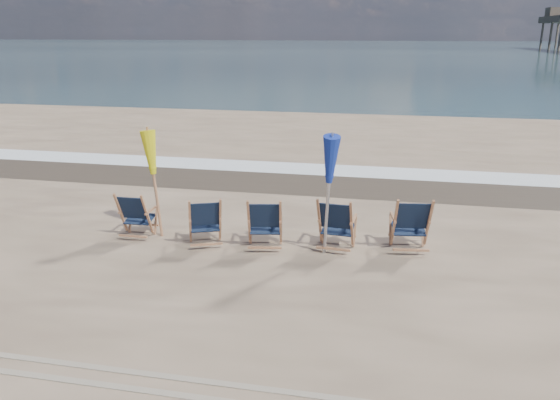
% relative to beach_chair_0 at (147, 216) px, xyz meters
% --- Properties ---
extents(ocean, '(400.00, 400.00, 0.00)m').
position_rel_beach_chair_0_xyz_m(ocean, '(2.59, 126.07, -0.49)').
color(ocean, '#324B54').
rests_on(ocean, ground).
extents(surf_foam, '(200.00, 1.40, 0.01)m').
position_rel_beach_chair_0_xyz_m(surf_foam, '(2.59, 6.37, -0.49)').
color(surf_foam, silver).
rests_on(surf_foam, ground).
extents(wet_sand_strip, '(200.00, 2.60, 0.00)m').
position_rel_beach_chair_0_xyz_m(wet_sand_strip, '(2.59, 4.87, -0.49)').
color(wet_sand_strip, '#42362A').
rests_on(wet_sand_strip, ground).
extents(beach_chair_0, '(0.64, 0.72, 0.98)m').
position_rel_beach_chair_0_xyz_m(beach_chair_0, '(0.00, 0.00, 0.00)').
color(beach_chair_0, '#111C33').
rests_on(beach_chair_0, ground).
extents(beach_chair_1, '(0.87, 0.92, 1.01)m').
position_rel_beach_chair_0_xyz_m(beach_chair_1, '(1.50, -0.03, 0.01)').
color(beach_chair_1, '#111C33').
rests_on(beach_chair_1, ground).
extents(beach_chair_2, '(0.79, 0.86, 1.05)m').
position_rel_beach_chair_0_xyz_m(beach_chair_2, '(2.66, -0.03, 0.03)').
color(beach_chair_2, '#111C33').
rests_on(beach_chair_2, ground).
extents(beach_chair_3, '(0.75, 0.82, 1.07)m').
position_rel_beach_chair_0_xyz_m(beach_chair_3, '(3.95, 0.10, 0.04)').
color(beach_chair_3, '#111C33').
rests_on(beach_chair_3, ground).
extents(beach_chair_4, '(0.81, 0.88, 1.10)m').
position_rel_beach_chair_0_xyz_m(beach_chair_4, '(5.33, 0.39, 0.06)').
color(beach_chair_4, '#111C33').
rests_on(beach_chair_4, ground).
extents(umbrella_yellow, '(0.30, 0.30, 2.10)m').
position_rel_beach_chair_0_xyz_m(umbrella_yellow, '(0.08, 0.30, 1.09)').
color(umbrella_yellow, '#A36C49').
rests_on(umbrella_yellow, ground).
extents(umbrella_blue, '(0.30, 0.30, 2.30)m').
position_rel_beach_chair_0_xyz_m(umbrella_blue, '(3.53, -0.16, 1.27)').
color(umbrella_blue, '#A5A5AD').
rests_on(umbrella_blue, ground).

